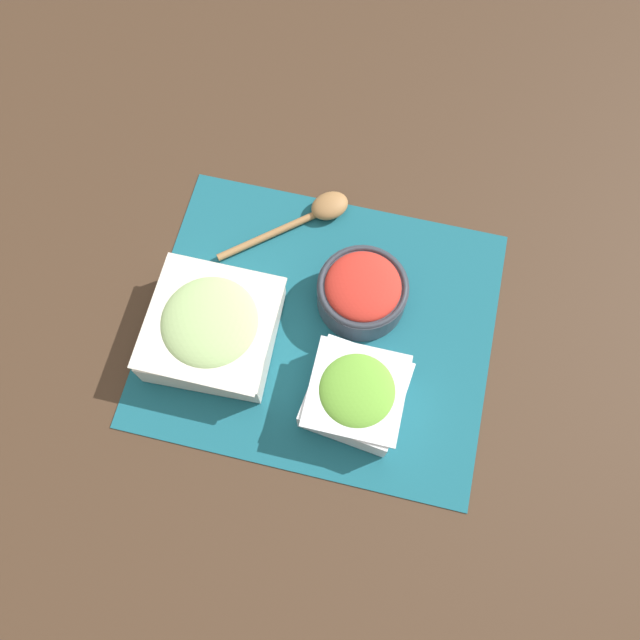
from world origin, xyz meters
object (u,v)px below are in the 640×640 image
object	(u,v)px
lettuce_bowl	(356,394)
tomato_bowl	(362,291)
wooden_spoon	(316,212)
cucumber_bowl	(212,327)

from	to	relation	value
lettuce_bowl	tomato_bowl	bearing A→B (deg)	-81.25
tomato_bowl	lettuce_bowl	world-z (taller)	lettuce_bowl
lettuce_bowl	wooden_spoon	distance (m)	0.33
cucumber_bowl	wooden_spoon	size ratio (longest dim) A/B	0.96
wooden_spoon	tomato_bowl	bearing A→B (deg)	128.47
cucumber_bowl	tomato_bowl	bearing A→B (deg)	-151.98
tomato_bowl	lettuce_bowl	bearing A→B (deg)	98.75
tomato_bowl	cucumber_bowl	world-z (taller)	cucumber_bowl
lettuce_bowl	wooden_spoon	size ratio (longest dim) A/B	0.74
tomato_bowl	wooden_spoon	size ratio (longest dim) A/B	0.70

